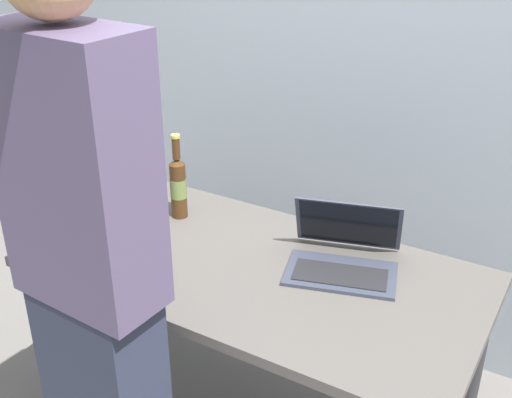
{
  "coord_description": "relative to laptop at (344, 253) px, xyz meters",
  "views": [
    {
      "loc": [
        0.92,
        -1.54,
        1.87
      ],
      "look_at": [
        0.01,
        0.0,
        0.99
      ],
      "focal_mm": 44.25,
      "sensor_mm": 36.0,
      "label": 1
    }
  ],
  "objects": [
    {
      "name": "beer_bottle_brown",
      "position": [
        -0.69,
        0.01,
        0.08
      ],
      "size": [
        0.06,
        0.06,
        0.33
      ],
      "color": "#472B14",
      "rests_on": "desk"
    },
    {
      "name": "back_wall",
      "position": [
        -0.26,
        0.69,
        0.51
      ],
      "size": [
        6.0,
        0.1,
        2.6
      ],
      "primitive_type": "cube",
      "color": "#99A3AD",
      "rests_on": "ground"
    },
    {
      "name": "laptop",
      "position": [
        0.0,
        0.0,
        0.0
      ],
      "size": [
        0.43,
        0.4,
        0.21
      ],
      "color": "#383D4C",
      "rests_on": "desk"
    },
    {
      "name": "desk",
      "position": [
        -0.26,
        -0.15,
        -0.15
      ],
      "size": [
        1.52,
        0.78,
        0.74
      ],
      "color": "#56514C",
      "rests_on": "ground"
    },
    {
      "name": "person_figure",
      "position": [
        -0.41,
        -0.72,
        0.19
      ],
      "size": [
        0.4,
        0.3,
        1.86
      ],
      "color": "#2D3347",
      "rests_on": "ground"
    },
    {
      "name": "beer_bottle_green",
      "position": [
        -0.77,
        -0.11,
        0.06
      ],
      "size": [
        0.06,
        0.06,
        0.3
      ],
      "color": "#333333",
      "rests_on": "desk"
    }
  ]
}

